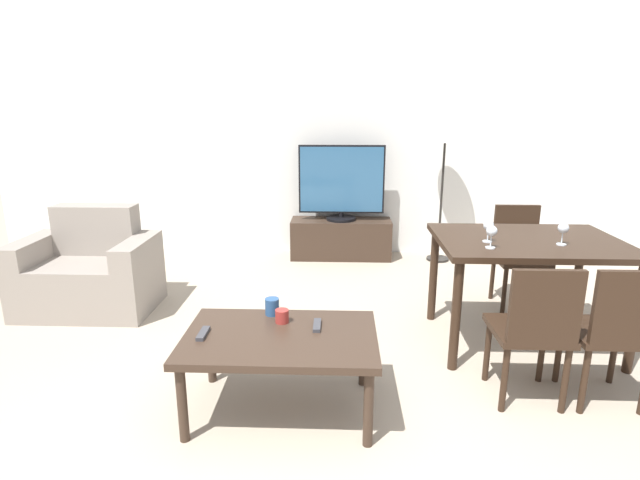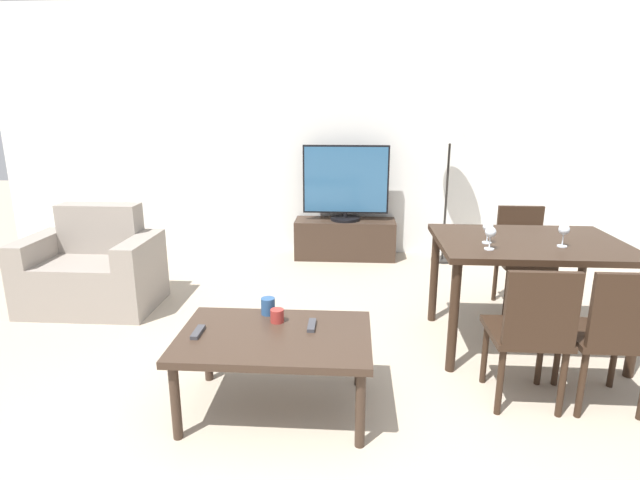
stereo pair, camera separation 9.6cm
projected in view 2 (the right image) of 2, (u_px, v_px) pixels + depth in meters
The scene contains 17 objects.
wall_back at pixel (339, 132), 5.44m from camera, with size 7.69×0.06×2.70m.
armchair at pixel (93, 271), 4.12m from camera, with size 1.04×0.67×0.83m.
tv_stand at pixel (345, 239), 5.48m from camera, with size 1.09×0.38×0.42m.
tv at pixel (346, 183), 5.32m from camera, with size 0.91×0.32×0.81m.
coffee_table at pixel (275, 343), 2.66m from camera, with size 1.03×0.67×0.45m.
dining_table at pixel (528, 254), 3.34m from camera, with size 1.21×0.89×0.76m.
dining_chair_near at pixel (531, 329), 2.68m from camera, with size 0.40×0.40×0.83m.
dining_chair_far at pixel (521, 252), 4.10m from camera, with size 0.40×0.40×0.83m.
dining_chair_near_right at pixel (613, 332), 2.65m from camera, with size 0.40×0.40×0.83m.
floor_lamp at pixel (451, 133), 5.06m from camera, with size 0.35×0.35×1.58m.
remote_primary at pixel (198, 332), 2.65m from camera, with size 0.04×0.15×0.02m.
remote_secondary at pixel (312, 325), 2.73m from camera, with size 0.04×0.15×0.02m.
cup_white_near at pixel (268, 306), 2.90m from camera, with size 0.08×0.08×0.10m.
cup_colored_far at pixel (277, 316), 2.79m from camera, with size 0.08×0.08×0.07m.
wine_glass_left at pixel (490, 234), 3.08m from camera, with size 0.07×0.07×0.15m.
wine_glass_center at pixel (564, 231), 3.14m from camera, with size 0.07×0.07×0.15m.
wine_glass_right at pixel (488, 228), 3.22m from camera, with size 0.07×0.07×0.15m.
Camera 2 is at (0.16, -1.69, 1.63)m, focal length 28.00 mm.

